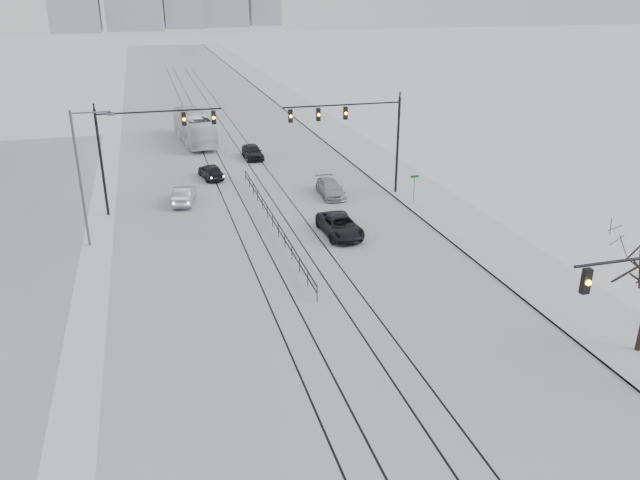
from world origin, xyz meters
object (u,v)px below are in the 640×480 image
(sedan_nb_front, at_px, (340,226))
(sedan_nb_far, at_px, (253,152))
(sedan_sb_inner, at_px, (211,171))
(sedan_sb_outer, at_px, (184,195))
(box_truck, at_px, (194,128))
(sedan_nb_right, at_px, (330,189))

(sedan_nb_front, height_order, sedan_nb_far, sedan_nb_far)
(sedan_sb_inner, xyz_separation_m, sedan_nb_far, (4.86, 6.04, 0.04))
(sedan_sb_outer, height_order, sedan_nb_far, sedan_nb_far)
(sedan_sb_inner, height_order, box_truck, box_truck)
(sedan_sb_inner, distance_m, box_truck, 14.68)
(sedan_nb_front, bearing_deg, box_truck, 101.48)
(sedan_nb_far, bearing_deg, box_truck, 117.30)
(sedan_nb_far, bearing_deg, sedan_nb_front, -87.02)
(sedan_nb_right, xyz_separation_m, sedan_nb_far, (-4.07, 13.79, 0.08))
(sedan_sb_outer, height_order, sedan_nb_right, sedan_sb_outer)
(sedan_sb_outer, relative_size, sedan_nb_front, 0.86)
(sedan_sb_inner, bearing_deg, sedan_sb_outer, 56.44)
(sedan_nb_right, relative_size, box_truck, 0.37)
(sedan_nb_front, bearing_deg, sedan_nb_far, 94.11)
(sedan_sb_outer, xyz_separation_m, sedan_nb_front, (9.90, -9.96, -0.01))
(sedan_nb_front, distance_m, sedan_nb_far, 22.54)
(sedan_sb_inner, relative_size, sedan_sb_outer, 0.93)
(sedan_nb_front, bearing_deg, sedan_nb_right, 76.21)
(sedan_sb_inner, relative_size, sedan_nb_front, 0.80)
(sedan_nb_far, height_order, box_truck, box_truck)
(sedan_sb_inner, distance_m, sedan_nb_far, 7.76)
(sedan_sb_inner, distance_m, sedan_nb_right, 11.82)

